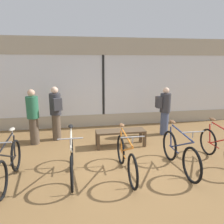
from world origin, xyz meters
TOP-DOWN VIEW (x-y plane):
  - ground_plane at (0.00, 0.00)m, footprint 24.00×24.00m
  - shop_back_wall at (0.00, 3.28)m, footprint 12.00×0.08m
  - bicycle_far_left at (-2.39, -0.34)m, footprint 0.46×1.75m
  - bicycle_left at (-1.16, -0.30)m, footprint 0.46×1.74m
  - bicycle_center at (-0.03, -0.42)m, footprint 0.46×1.76m
  - bicycle_right at (1.19, -0.42)m, footprint 0.46×1.77m
  - bicycle_far_right at (2.31, -0.27)m, footprint 0.46×1.67m
  - display_bench at (0.20, 1.17)m, footprint 1.40×0.44m
  - customer_near_rack at (1.83, 1.93)m, footprint 0.50×0.36m
  - customer_by_window at (-2.25, 1.77)m, footprint 0.45×0.45m
  - customer_mid_floor at (-1.63, 2.02)m, footprint 0.44×0.55m

SIDE VIEW (x-z plane):
  - ground_plane at x=0.00m, z-range 0.00..0.00m
  - bicycle_left at x=-1.16m, z-range -0.13..0.89m
  - display_bench at x=0.20m, z-range 0.15..0.62m
  - bicycle_far_right at x=2.31m, z-range -0.13..0.90m
  - bicycle_center at x=-0.03m, z-range -0.13..0.90m
  - bicycle_far_left at x=-2.39m, z-range -0.13..0.90m
  - bicycle_right at x=1.19m, z-range -0.13..0.92m
  - customer_near_rack at x=1.83m, z-range 0.06..1.63m
  - customer_by_window at x=-2.25m, z-range 0.04..1.65m
  - customer_mid_floor at x=-1.63m, z-range 0.06..1.71m
  - shop_back_wall at x=0.00m, z-range 0.04..3.24m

